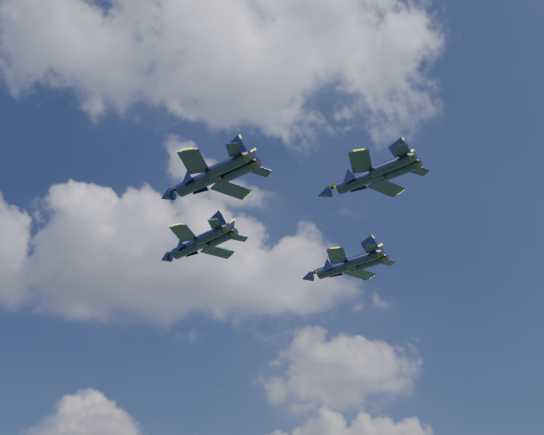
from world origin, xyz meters
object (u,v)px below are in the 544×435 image
at_px(jet_lead, 189,248).
at_px(jet_left, 197,182).
at_px(jet_slot, 357,181).
at_px(jet_right, 335,269).

height_order(jet_lead, jet_left, jet_lead).
height_order(jet_left, jet_slot, jet_slot).
bearing_deg(jet_lead, jet_slot, -89.85).
xyz_separation_m(jet_lead, jet_slot, (25.06, -22.14, -1.37)).
bearing_deg(jet_lead, jet_left, -131.16).
distance_m(jet_right, jet_slot, 22.47).
xyz_separation_m(jet_lead, jet_left, (2.90, -22.92, -2.71)).
relative_size(jet_left, jet_slot, 1.05).
xyz_separation_m(jet_left, jet_slot, (22.15, 0.78, 1.34)).
relative_size(jet_lead, jet_slot, 1.03).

